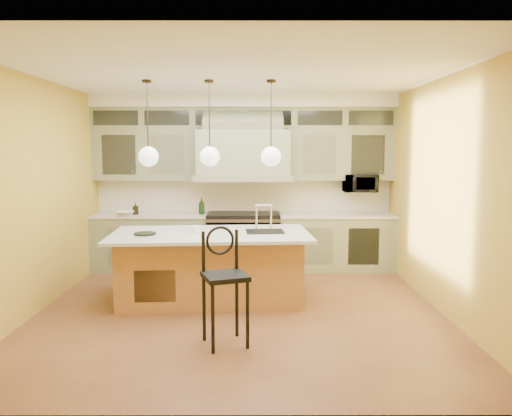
{
  "coord_description": "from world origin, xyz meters",
  "views": [
    {
      "loc": [
        0.2,
        -6.09,
        2.01
      ],
      "look_at": [
        0.2,
        0.7,
        1.21
      ],
      "focal_mm": 35.0,
      "sensor_mm": 36.0,
      "label": 1
    }
  ],
  "objects_px": {
    "range": "(244,241)",
    "counter_stool": "(224,278)",
    "kitchen_island": "(211,265)",
    "microwave": "(360,183)"
  },
  "relations": [
    {
      "from": "counter_stool",
      "to": "range",
      "type": "bearing_deg",
      "value": 68.2
    },
    {
      "from": "range",
      "to": "counter_stool",
      "type": "distance_m",
      "value": 3.23
    },
    {
      "from": "microwave",
      "to": "kitchen_island",
      "type": "bearing_deg",
      "value": -142.45
    },
    {
      "from": "microwave",
      "to": "range",
      "type": "bearing_deg",
      "value": -176.88
    },
    {
      "from": "kitchen_island",
      "to": "counter_stool",
      "type": "height_order",
      "value": "kitchen_island"
    },
    {
      "from": "kitchen_island",
      "to": "counter_stool",
      "type": "xyz_separation_m",
      "value": [
        0.27,
        -1.52,
        0.23
      ]
    },
    {
      "from": "kitchen_island",
      "to": "counter_stool",
      "type": "relative_size",
      "value": 2.2
    },
    {
      "from": "counter_stool",
      "to": "microwave",
      "type": "bearing_deg",
      "value": 38.46
    },
    {
      "from": "range",
      "to": "counter_stool",
      "type": "bearing_deg",
      "value": -92.23
    },
    {
      "from": "range",
      "to": "microwave",
      "type": "bearing_deg",
      "value": 3.12
    }
  ]
}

